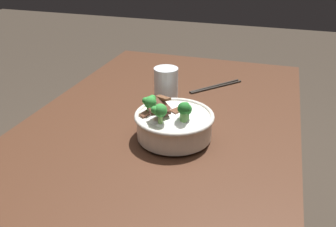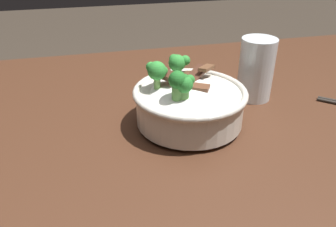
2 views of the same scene
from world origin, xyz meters
name	(u,v)px [view 1 (image 1 of 2)]	position (x,y,z in m)	size (l,w,h in m)	color
dining_table	(154,167)	(0.00, 0.00, 0.70)	(1.40, 0.79, 0.82)	#472819
rice_bowl	(174,123)	(-0.01, -0.06, 0.86)	(0.21, 0.21, 0.13)	silver
drinking_glass	(166,91)	(0.16, 0.01, 0.87)	(0.07, 0.07, 0.13)	white
chopsticks_pair	(216,86)	(0.38, -0.10, 0.82)	(0.18, 0.16, 0.01)	#28231E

